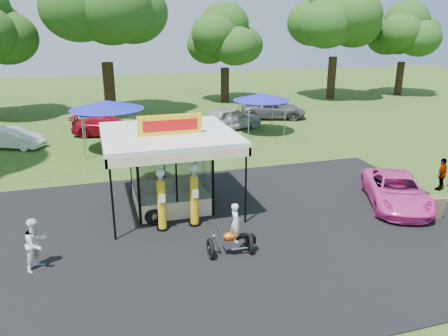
{
  "coord_description": "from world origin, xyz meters",
  "views": [
    {
      "loc": [
        -4.95,
        -12.63,
        7.62
      ],
      "look_at": [
        0.13,
        4.0,
        1.89
      ],
      "focal_mm": 35.0,
      "sensor_mm": 36.0,
      "label": 1
    }
  ],
  "objects": [
    {
      "name": "ground",
      "position": [
        0.0,
        0.0,
        0.0
      ],
      "size": [
        120.0,
        120.0,
        0.0
      ],
      "primitive_type": "plane",
      "color": "#2A4F18",
      "rests_on": "ground"
    },
    {
      "name": "asphalt_apron",
      "position": [
        0.0,
        2.0,
        0.02
      ],
      "size": [
        20.0,
        14.0,
        0.04
      ],
      "primitive_type": "cube",
      "color": "black",
      "rests_on": "ground"
    },
    {
      "name": "gas_station_kiosk",
      "position": [
        -2.0,
        4.99,
        1.78
      ],
      "size": [
        5.4,
        5.4,
        4.18
      ],
      "color": "white",
      "rests_on": "ground"
    },
    {
      "name": "gas_pump_left",
      "position": [
        -2.73,
        2.8,
        1.21
      ],
      "size": [
        0.47,
        0.47,
        2.53
      ],
      "color": "black",
      "rests_on": "ground"
    },
    {
      "name": "gas_pump_right",
      "position": [
        -1.44,
        2.84,
        1.24
      ],
      "size": [
        0.48,
        0.48,
        2.59
      ],
      "color": "black",
      "rests_on": "ground"
    },
    {
      "name": "motorcycle",
      "position": [
        -0.69,
        0.19,
        0.77
      ],
      "size": [
        1.68,
        0.84,
        1.98
      ],
      "rotation": [
        0.0,
        0.0,
        -0.04
      ],
      "color": "black",
      "rests_on": "ground"
    },
    {
      "name": "spare_tires",
      "position": [
        -2.96,
        3.4,
        0.33
      ],
      "size": [
        0.78,
        0.47,
        0.67
      ],
      "rotation": [
        0.0,
        0.0,
        -0.09
      ],
      "color": "black",
      "rests_on": "ground"
    },
    {
      "name": "a_frame_sign",
      "position": [
        8.15,
        0.54,
        0.5
      ],
      "size": [
        0.59,
        0.59,
        0.99
      ],
      "rotation": [
        0.0,
        0.0,
        -0.2
      ],
      "color": "#593819",
      "rests_on": "ground"
    },
    {
      "name": "kiosk_car",
      "position": [
        -2.0,
        7.2,
        0.48
      ],
      "size": [
        2.82,
        1.13,
        0.96
      ],
      "primitive_type": "imported",
      "rotation": [
        0.0,
        0.0,
        1.57
      ],
      "color": "gold",
      "rests_on": "ground"
    },
    {
      "name": "pink_sedan",
      "position": [
        7.5,
        2.25,
        0.69
      ],
      "size": [
        4.13,
        5.48,
        1.38
      ],
      "primitive_type": "imported",
      "rotation": [
        0.0,
        0.0,
        -0.42
      ],
      "color": "#F542AC",
      "rests_on": "ground"
    },
    {
      "name": "spectator_west",
      "position": [
        -7.07,
        1.19,
        0.89
      ],
      "size": [
        1.06,
        1.09,
        1.78
      ],
      "primitive_type": "imported",
      "rotation": [
        0.0,
        0.0,
        0.91
      ],
      "color": "white",
      "rests_on": "ground"
    },
    {
      "name": "spectator_east_b",
      "position": [
        10.82,
        3.2,
        0.8
      ],
      "size": [
        1.02,
        0.78,
        1.6
      ],
      "primitive_type": "imported",
      "rotation": [
        0.0,
        0.0,
        3.61
      ],
      "color": "gray",
      "rests_on": "ground"
    },
    {
      "name": "bg_car_a",
      "position": [
        -10.06,
        17.45,
        0.67
      ],
      "size": [
        4.28,
        3.01,
        1.34
      ],
      "primitive_type": "imported",
      "rotation": [
        0.0,
        0.0,
        1.13
      ],
      "color": "white",
      "rests_on": "ground"
    },
    {
      "name": "bg_car_b",
      "position": [
        -3.96,
        19.09,
        0.73
      ],
      "size": [
        5.44,
        3.54,
        1.46
      ],
      "primitive_type": "imported",
      "rotation": [
        0.0,
        0.0,
        1.25
      ],
      "color": "maroon",
      "rests_on": "ground"
    },
    {
      "name": "bg_car_c",
      "position": [
        5.02,
        18.39,
        0.86
      ],
      "size": [
        5.45,
        3.56,
        1.73
      ],
      "primitive_type": "imported",
      "rotation": [
        0.0,
        0.0,
        1.9
      ],
      "color": "#B0AFB4",
      "rests_on": "ground"
    },
    {
      "name": "bg_car_d",
      "position": [
        9.77,
        21.27,
        0.76
      ],
      "size": [
        5.99,
        4.09,
        1.52
      ],
      "primitive_type": "imported",
      "rotation": [
        0.0,
        0.0,
        1.26
      ],
      "color": "#535356",
      "rests_on": "ground"
    },
    {
      "name": "tent_west",
      "position": [
        -4.07,
        15.04,
        2.89
      ],
      "size": [
        4.57,
        4.57,
        3.19
      ],
      "rotation": [
        0.0,
        0.0,
        -0.02
      ],
      "color": "gray",
      "rests_on": "ground"
    },
    {
      "name": "tent_east",
      "position": [
        6.84,
        16.7,
        2.62
      ],
      "size": [
        4.14,
        4.14,
        2.9
      ],
      "rotation": [
        0.0,
        0.0,
        -0.07
      ],
      "color": "gray",
      "rests_on": "ground"
    },
    {
      "name": "oak_far_c",
      "position": [
        -3.34,
        26.72,
        8.18
      ],
      "size": [
        10.94,
        10.94,
        12.89
      ],
      "color": "black",
      "rests_on": "ground"
    },
    {
      "name": "oak_far_d",
      "position": [
        8.36,
        30.63,
        6.1
      ],
      "size": [
        8.03,
        8.03,
        9.56
      ],
      "color": "black",
      "rests_on": "ground"
    },
    {
      "name": "oak_far_e",
      "position": [
        19.88,
        29.27,
        7.79
      ],
      "size": [
        10.25,
        10.25,
        12.21
      ],
      "color": "black",
      "rests_on": "ground"
    },
    {
      "name": "oak_far_f",
      "position": [
        28.63,
        29.38,
        6.37
      ],
      "size": [
        8.23,
        8.23,
        9.92
      ],
      "color": "black",
      "rests_on": "ground"
    }
  ]
}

